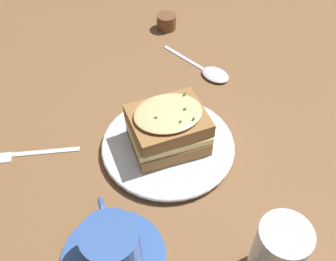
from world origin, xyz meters
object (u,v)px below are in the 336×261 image
object	(u,v)px
condiment_pot	(166,22)
dinner_plate	(168,145)
water_glass	(277,254)
fork	(12,155)
teacup_with_saucer	(111,248)
spoon	(212,73)
sandwich	(168,128)

from	to	relation	value
condiment_pot	dinner_plate	bearing A→B (deg)	0.12
water_glass	dinner_plate	bearing A→B (deg)	-148.32
dinner_plate	fork	bearing A→B (deg)	-87.39
teacup_with_saucer	fork	xyz separation A→B (m)	(-0.19, -0.19, -0.03)
water_glass	spoon	size ratio (longest dim) A/B	0.79
water_glass	spoon	world-z (taller)	water_glass
water_glass	condiment_pot	world-z (taller)	water_glass
teacup_with_saucer	condiment_pot	distance (m)	0.58
dinner_plate	teacup_with_saucer	distance (m)	0.21
sandwich	water_glass	world-z (taller)	water_glass
sandwich	water_glass	distance (m)	0.26
dinner_plate	fork	xyz separation A→B (m)	(0.01, -0.27, -0.01)
spoon	condiment_pot	xyz separation A→B (m)	(-0.17, -0.09, 0.01)
sandwich	water_glass	size ratio (longest dim) A/B	1.31
dinner_plate	spoon	distance (m)	0.22
dinner_plate	condiment_pot	world-z (taller)	condiment_pot
sandwich	fork	size ratio (longest dim) A/B	0.80
spoon	water_glass	bearing A→B (deg)	50.80
fork	spoon	xyz separation A→B (m)	(-0.21, 0.36, 0.00)
fork	water_glass	bearing A→B (deg)	-123.51
dinner_plate	water_glass	bearing A→B (deg)	31.68
dinner_plate	water_glass	xyz separation A→B (m)	(0.22, 0.14, 0.05)
water_glass	fork	xyz separation A→B (m)	(-0.21, -0.41, -0.06)
teacup_with_saucer	water_glass	world-z (taller)	water_glass
dinner_plate	sandwich	size ratio (longest dim) A/B	1.54
dinner_plate	teacup_with_saucer	world-z (taller)	teacup_with_saucer
dinner_plate	water_glass	distance (m)	0.27
water_glass	spoon	bearing A→B (deg)	-174.10
dinner_plate	spoon	world-z (taller)	dinner_plate
dinner_plate	water_glass	size ratio (longest dim) A/B	2.02
dinner_plate	fork	distance (m)	0.27
dinner_plate	teacup_with_saucer	bearing A→B (deg)	-21.72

